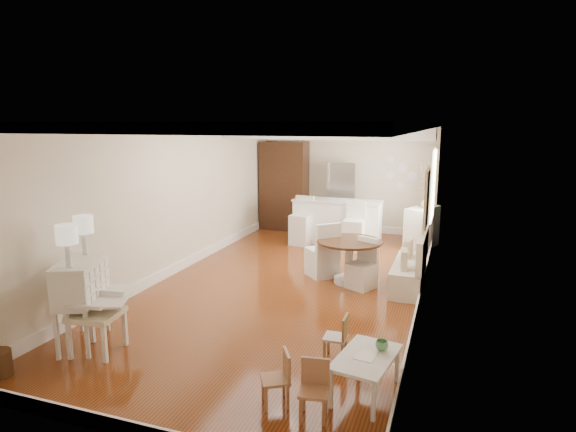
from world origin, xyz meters
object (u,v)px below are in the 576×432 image
Objects in this scene: kids_chair_c at (314,391)px; bar_stool_right at (354,226)px; kids_chair_a at (275,379)px; slip_chair_near at (362,264)px; kids_chair_b at (335,337)px; secretary_bureau at (82,303)px; breakfast_counter at (337,222)px; slip_chair_far at (322,249)px; gustavian_armchair at (96,313)px; dining_table at (349,262)px; sideboard at (422,227)px; kids_table at (366,375)px; fridge at (355,199)px; pantry_cabinet at (284,186)px; bar_stool_left at (301,221)px.

bar_stool_right is at bearing 89.43° from kids_chair_c.
slip_chair_near is (0.15, 3.74, 0.15)m from kids_chair_a.
bar_stool_right reaches higher than kids_chair_b.
secretary_bureau is at bearing -106.52° from slip_chair_near.
slip_chair_near is 0.42× the size of breakfast_counter.
kids_chair_a is 0.55× the size of slip_chair_far.
breakfast_counter is at bearing 92.93° from kids_chair_c.
gustavian_armchair reaches higher than slip_chair_far.
dining_table is at bearing 169.01° from slip_chair_near.
secretary_bureau reaches higher than kids_chair_a.
sideboard is (1.58, 2.74, -0.05)m from slip_chair_far.
slip_chair_far is 2.51m from breakfast_counter.
kids_table is 0.49× the size of fridge.
kids_table is at bearing 89.86° from kids_chair_a.
kids_table is at bearing -64.25° from pantry_cabinet.
bar_stool_left is at bearing 99.94° from kids_chair_c.
kids_chair_b is 0.50× the size of bar_stool_left.
slip_chair_near is at bearing -68.78° from breakfast_counter.
kids_chair_b is 0.27× the size of breakfast_counter.
kids_chair_a is at bearing -66.67° from bar_stool_left.
gustavian_armchair is 0.45× the size of pantry_cabinet.
dining_table is at bearing 88.70° from kids_chair_c.
breakfast_counter reaches higher than kids_chair_c.
kids_chair_c is at bearing -82.46° from dining_table.
kids_table is 8.11m from pantry_cabinet.
secretary_bureau is 3.62m from kids_table.
dining_table is 0.32m from slip_chair_near.
dining_table reaches higher than kids_chair_a.
secretary_bureau is 0.99× the size of dining_table.
fridge is (-1.60, 7.23, 0.68)m from kids_table.
sideboard reaches higher than kids_chair_a.
kids_chair_c is (2.89, -0.42, -0.23)m from gustavian_armchair.
dining_table is 2.86m from breakfast_counter.
bar_stool_left is at bearing -145.17° from sideboard.
fridge reaches higher than secretary_bureau.
gustavian_armchair is 2.93m from kids_chair_c.
pantry_cabinet reaches higher than kids_chair_c.
breakfast_counter is 0.85m from bar_stool_left.
slip_chair_near is 0.77× the size of bar_stool_left.
slip_chair_far is 3.56m from fridge.
dining_table is 1.01× the size of bar_stool_left.
kids_chair_a is at bearing -17.61° from kids_chair_b.
bar_stool_left reaches higher than kids_chair_a.
kids_chair_a is (2.46, -0.34, -0.23)m from gustavian_armchair.
breakfast_counter is at bearing -151.58° from sideboard.
sideboard reaches higher than kids_chair_c.
secretary_bureau reaches higher than slip_chair_far.
kids_chair_a is 0.25× the size of pantry_cabinet.
dining_table reaches higher than kids_chair_c.
fridge is at bearing 155.47° from kids_chair_a.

